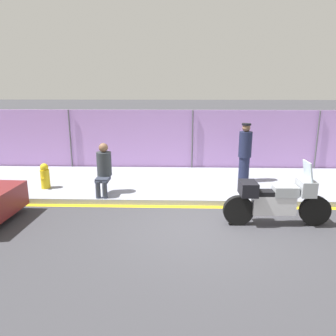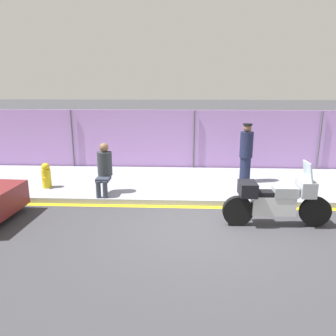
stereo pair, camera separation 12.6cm
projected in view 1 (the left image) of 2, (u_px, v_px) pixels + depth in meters
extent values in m
plane|color=#38383D|center=(200.00, 227.00, 7.18)|extent=(120.00, 120.00, 0.00)
cube|color=#8E93A3|center=(194.00, 183.00, 10.12)|extent=(32.26, 3.46, 0.15)
cube|color=gold|center=(197.00, 207.00, 8.38)|extent=(32.26, 0.18, 0.01)
cube|color=#AD7FC6|center=(192.00, 141.00, 11.63)|extent=(30.64, 0.08, 2.18)
cylinder|color=#4C4C51|center=(70.00, 141.00, 11.66)|extent=(0.05, 0.05, 2.18)
cylinder|color=#4C4C51|center=(192.00, 141.00, 11.53)|extent=(0.05, 0.05, 2.18)
cylinder|color=#4C4C51|center=(317.00, 142.00, 11.41)|extent=(0.05, 0.05, 2.18)
cylinder|color=black|center=(315.00, 211.00, 7.24)|extent=(0.68, 0.15, 0.67)
cylinder|color=black|center=(238.00, 210.00, 7.25)|extent=(0.68, 0.15, 0.67)
cube|color=silver|center=(273.00, 204.00, 7.21)|extent=(0.94, 0.30, 0.43)
cube|color=#999EA3|center=(285.00, 191.00, 7.13)|extent=(0.53, 0.32, 0.22)
cube|color=black|center=(270.00, 193.00, 7.14)|extent=(0.61, 0.29, 0.10)
cube|color=#999EA3|center=(306.00, 188.00, 7.11)|extent=(0.33, 0.48, 0.34)
cube|color=silver|center=(308.00, 171.00, 7.01)|extent=(0.11, 0.42, 0.42)
cube|color=black|center=(248.00, 188.00, 7.12)|extent=(0.37, 0.51, 0.30)
cylinder|color=#191E38|center=(244.00, 169.00, 10.00)|extent=(0.32, 0.32, 0.77)
cylinder|color=#191E38|center=(245.00, 144.00, 9.81)|extent=(0.39, 0.39, 0.77)
sphere|color=brown|center=(246.00, 128.00, 9.68)|extent=(0.24, 0.24, 0.24)
cylinder|color=black|center=(247.00, 124.00, 9.66)|extent=(0.28, 0.28, 0.05)
cylinder|color=#2D3342|center=(98.00, 190.00, 8.55)|extent=(0.13, 0.13, 0.45)
cylinder|color=#2D3342|center=(105.00, 190.00, 8.55)|extent=(0.13, 0.13, 0.45)
cube|color=#2D3342|center=(103.00, 179.00, 8.71)|extent=(0.34, 0.45, 0.10)
cylinder|color=#2D3338|center=(104.00, 164.00, 8.84)|extent=(0.40, 0.40, 0.64)
sphere|color=brown|center=(103.00, 148.00, 8.73)|extent=(0.25, 0.25, 0.25)
cylinder|color=gold|center=(45.00, 179.00, 9.38)|extent=(0.26, 0.26, 0.54)
sphere|color=gold|center=(44.00, 167.00, 9.29)|extent=(0.23, 0.23, 0.23)
cylinder|color=gold|center=(43.00, 179.00, 9.24)|extent=(0.09, 0.10, 0.09)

